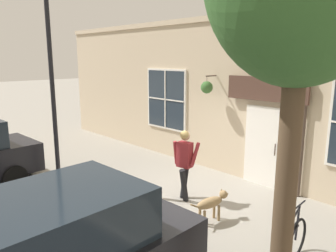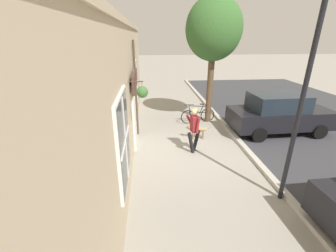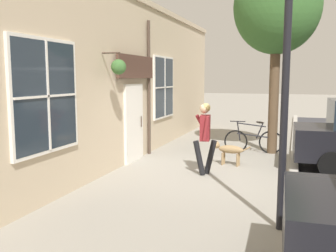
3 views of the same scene
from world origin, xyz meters
name	(u,v)px [view 1 (image 1 of 3)]	position (x,y,z in m)	size (l,w,h in m)	color
ground_plane	(189,201)	(0.00, 0.00, 0.00)	(90.00, 90.00, 0.00)	gray
storefront_facade	(249,98)	(-2.34, 0.01, 2.25)	(0.95, 18.00, 4.49)	#C6B293
pedestrian_walking	(185,159)	(0.00, -0.15, 1.01)	(0.57, 0.55, 1.69)	black
dog_on_leash	(212,203)	(0.37, 0.98, 0.41)	(1.07, 0.32, 0.62)	#997A51
leaning_bicycle	(288,250)	(0.80, 2.84, 0.38)	(1.73, 0.27, 1.00)	black
street_lamp	(50,54)	(1.82, -2.92, 3.41)	(0.32, 0.32, 5.29)	black
fire_hydrant	(24,150)	(1.67, -5.70, 0.40)	(0.34, 0.20, 0.77)	#99999E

